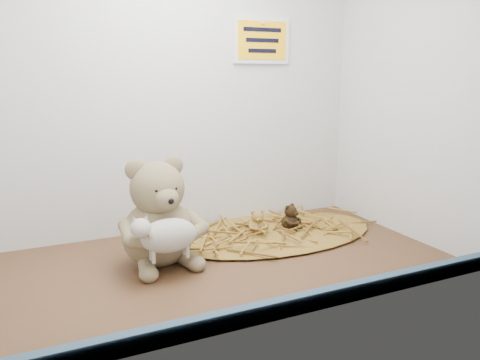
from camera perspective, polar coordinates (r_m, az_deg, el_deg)
name	(u,v)px	position (r cm, az deg, el deg)	size (l,w,h in cm)	color
alcove_shell	(188,75)	(114.41, -6.34, 12.61)	(120.40, 60.20, 90.40)	#432C17
front_rail	(258,313)	(90.54, 2.27, -15.87)	(119.28, 2.20, 3.60)	#375269
straw_bed	(274,232)	(136.06, 4.13, -6.39)	(61.79, 35.88, 1.20)	brown
main_teddy	(157,211)	(113.95, -10.04, -3.78)	(21.12, 22.30, 26.20)	#8A7655
toy_lamb	(169,236)	(106.26, -8.67, -6.71)	(16.82, 10.26, 10.87)	#BAB2A7
mini_teddy_tan	(257,221)	(132.57, 2.11, -5.02)	(5.61, 5.92, 6.96)	olive
mini_teddy_brown	(290,216)	(137.06, 6.13, -4.37)	(6.07, 6.41, 7.53)	black
wall_sign	(261,40)	(145.28, 2.64, 16.64)	(16.00, 1.20, 11.00)	#FFB20D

